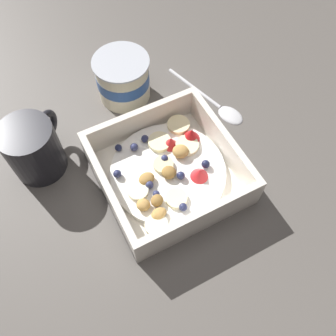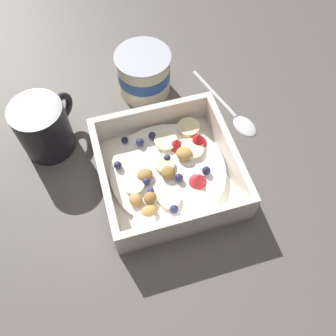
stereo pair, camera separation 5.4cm
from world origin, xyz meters
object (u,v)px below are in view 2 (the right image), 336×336
object	(u,v)px
fruit_bowl	(168,171)
coffee_mug	(44,127)
spoon	(235,115)
yogurt_cup	(141,74)

from	to	relation	value
fruit_bowl	coffee_mug	distance (m)	0.20
spoon	yogurt_cup	xyz separation A→B (m)	(-0.14, 0.10, 0.04)
fruit_bowl	spoon	xyz separation A→B (m)	(0.14, 0.08, -0.01)
yogurt_cup	spoon	bearing A→B (deg)	-36.62
coffee_mug	yogurt_cup	bearing A→B (deg)	22.85
fruit_bowl	coffee_mug	world-z (taller)	coffee_mug
fruit_bowl	yogurt_cup	size ratio (longest dim) A/B	2.11
spoon	coffee_mug	size ratio (longest dim) A/B	1.84
fruit_bowl	yogurt_cup	distance (m)	0.19
yogurt_cup	coffee_mug	distance (m)	0.19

